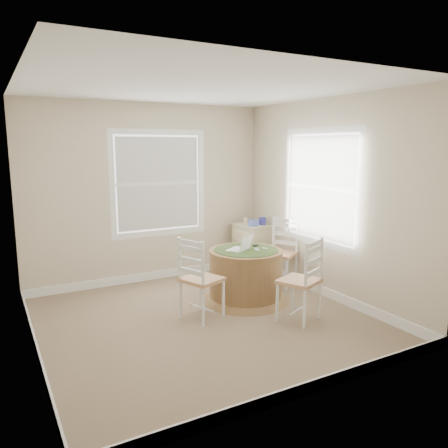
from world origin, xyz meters
TOP-DOWN VIEW (x-y plane):
  - room at (0.17, 0.16)m, footprint 3.64×3.64m
  - round_table at (0.77, 0.34)m, footprint 1.13×1.13m
  - chair_left at (0.01, 0.08)m, footprint 0.52×0.53m
  - chair_near at (0.96, -0.52)m, footprint 0.54×0.53m
  - chair_right at (1.53, 0.63)m, footprint 0.56×0.56m
  - laptop at (0.70, 0.36)m, footprint 0.39×0.38m
  - mouse at (0.88, 0.26)m, footprint 0.07×0.09m
  - phone at (1.02, 0.28)m, footprint 0.06×0.10m
  - keys at (0.99, 0.44)m, footprint 0.07×0.06m
  - corner_chest at (1.56, 1.44)m, footprint 0.46×0.60m
  - tissue_box at (1.50, 1.30)m, footprint 0.13×0.13m
  - box_yellow at (1.63, 1.50)m, footprint 0.15×0.11m
  - box_blue at (1.69, 1.32)m, footprint 0.08×0.08m
  - cup_cream at (1.52, 1.55)m, footprint 0.07×0.07m

SIDE VIEW (x-z plane):
  - round_table at x=0.77m, z-range 0.03..0.71m
  - corner_chest at x=1.56m, z-range 0.00..0.77m
  - chair_left at x=0.01m, z-range 0.00..0.95m
  - chair_near at x=0.96m, z-range 0.00..0.95m
  - chair_right at x=1.53m, z-range 0.00..0.95m
  - phone at x=1.02m, z-range 0.67..0.69m
  - keys at x=0.99m, z-range 0.67..0.69m
  - mouse at x=0.88m, z-range 0.67..0.70m
  - laptop at x=0.70m, z-range 0.60..0.81m
  - box_yellow at x=1.63m, z-range 0.77..0.83m
  - cup_cream at x=1.52m, z-range 0.77..0.86m
  - tissue_box at x=1.50m, z-range 0.77..0.87m
  - box_blue at x=1.69m, z-range 0.77..0.89m
  - room at x=0.17m, z-range -0.02..2.62m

